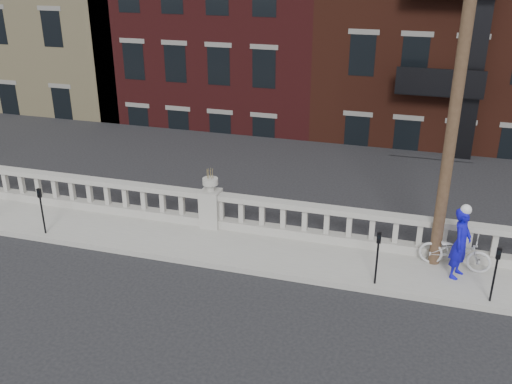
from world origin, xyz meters
TOP-DOWN VIEW (x-y plane):
  - ground at (0.00, 0.00)m, footprint 120.00×120.00m
  - sidewalk at (0.00, 3.00)m, footprint 32.00×2.20m
  - balustrade at (0.00, 3.95)m, footprint 28.00×0.34m
  - planter_pedestal at (0.00, 3.95)m, footprint 0.55×0.55m
  - lower_level at (0.56, 23.04)m, footprint 80.00×44.00m
  - utility_pole at (6.20, 3.60)m, footprint 1.60×0.28m
  - parking_meter_c at (-4.33, 2.15)m, footprint 0.10×0.09m
  - parking_meter_d at (4.86, 2.15)m, footprint 0.10×0.09m
  - parking_meter_e at (7.45, 2.15)m, footprint 0.10×0.09m
  - bicycle at (6.67, 3.47)m, footprint 1.81×0.83m
  - cyclist at (6.73, 3.08)m, footprint 0.64×0.77m

SIDE VIEW (x-z plane):
  - ground at x=0.00m, z-range 0.00..0.00m
  - sidewalk at x=0.00m, z-range 0.00..0.15m
  - bicycle at x=6.67m, z-range 0.15..1.06m
  - balustrade at x=0.00m, z-range 0.13..1.16m
  - planter_pedestal at x=0.00m, z-range -0.05..1.71m
  - parking_meter_c at x=-4.33m, z-range 0.32..1.68m
  - parking_meter_d at x=4.86m, z-range 0.32..1.68m
  - parking_meter_e at x=7.45m, z-range 0.32..1.68m
  - cyclist at x=6.73m, z-range 0.15..1.95m
  - lower_level at x=0.56m, z-range -7.77..13.03m
  - utility_pole at x=6.20m, z-range 0.24..10.24m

